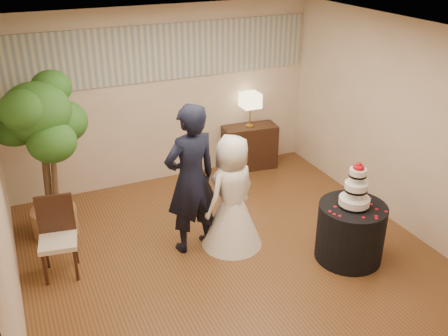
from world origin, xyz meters
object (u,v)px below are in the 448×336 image
bride (232,192)px  table_lamp (250,110)px  side_chair (58,240)px  console (249,147)px  groom (191,180)px  ficus_tree (44,159)px  wedding_cake (356,185)px  cake_table (350,232)px

bride → table_lamp: bride is taller
side_chair → console: bearing=36.3°
groom → table_lamp: 2.58m
side_chair → ficus_tree: bearing=96.0°
groom → console: 2.65m
wedding_cake → table_lamp: table_lamp is taller
console → wedding_cake: bearing=-84.4°
cake_table → side_chair: bearing=161.3°
cake_table → console: console is taller
groom → wedding_cake: bearing=137.5°
cake_table → side_chair: 3.55m
bride → table_lamp: size_ratio=2.65×
wedding_cake → side_chair: bearing=161.3°
console → bride: bearing=-115.4°
ficus_tree → side_chair: ficus_tree is taller
groom → side_chair: groom is taller
bride → table_lamp: 2.41m
table_lamp → bride: bearing=-122.3°
groom → ficus_tree: bearing=-44.7°
table_lamp → wedding_cake: bearing=-91.2°
table_lamp → ficus_tree: (-3.38, -0.81, 0.07)m
groom → console: (1.77, 1.87, -0.60)m
wedding_cake → side_chair: 3.59m
groom → wedding_cake: 2.00m
bride → ficus_tree: bearing=-49.8°
side_chair → wedding_cake: bearing=-9.7°
console → table_lamp: bearing=0.0°
wedding_cake → ficus_tree: 3.92m
bride → side_chair: size_ratio=1.56×
groom → console: size_ratio=2.14×
table_lamp → ficus_tree: ficus_tree is taller
bride → side_chair: 2.18m
bride → side_chair: bride is taller
wedding_cake → side_chair: (-3.36, 1.14, -0.55)m
ficus_tree → bride: bearing=-29.9°
groom → table_lamp: groom is taller
cake_table → table_lamp: (0.06, 2.91, 0.68)m
cake_table → console: 2.91m
console → cake_table: bearing=-84.4°
groom → cake_table: groom is taller
ficus_tree → cake_table: bearing=-32.4°
wedding_cake → console: (0.06, 2.91, -0.66)m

